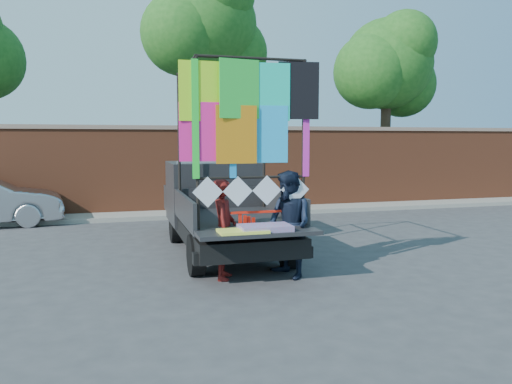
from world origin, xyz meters
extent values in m
plane|color=#38383A|center=(0.00, 0.00, 0.00)|extent=(90.00, 90.00, 0.00)
cube|color=brown|center=(0.00, 7.00, 1.25)|extent=(30.00, 0.35, 2.50)
cube|color=#876E5E|center=(0.00, 7.00, 2.55)|extent=(30.00, 0.45, 0.12)
cube|color=gray|center=(0.00, 6.30, 0.06)|extent=(30.00, 1.20, 0.12)
cylinder|color=#38281C|center=(1.00, 8.20, 2.73)|extent=(0.36, 0.36, 5.46)
sphere|color=#1A5618|center=(1.00, 8.20, 5.85)|extent=(3.20, 3.20, 3.20)
sphere|color=#1A5618|center=(1.90, 8.60, 5.07)|extent=(2.40, 2.40, 2.40)
sphere|color=#1A5618|center=(0.20, 7.90, 5.46)|extent=(2.60, 2.60, 2.60)
cylinder|color=#38281C|center=(7.50, 8.20, 2.27)|extent=(0.36, 0.36, 4.55)
sphere|color=#1A5618|center=(7.50, 8.20, 4.88)|extent=(3.20, 3.20, 3.20)
sphere|color=#1A5618|center=(8.40, 8.60, 4.23)|extent=(2.40, 2.40, 2.40)
sphere|color=#1A5618|center=(6.70, 7.90, 4.55)|extent=(2.60, 2.60, 2.60)
sphere|color=#1A5618|center=(7.80, 7.60, 5.52)|extent=(2.20, 2.20, 2.20)
cylinder|color=black|center=(-0.72, 2.67, 0.34)|extent=(0.23, 0.68, 0.68)
cylinder|color=black|center=(-0.72, -0.09, 0.34)|extent=(0.23, 0.68, 0.68)
cylinder|color=black|center=(0.88, 2.67, 0.34)|extent=(0.23, 0.68, 0.68)
cylinder|color=black|center=(0.88, -0.09, 0.34)|extent=(0.23, 0.68, 0.68)
cube|color=black|center=(0.08, 1.24, 0.51)|extent=(1.74, 4.30, 0.31)
cube|color=black|center=(0.08, 0.47, 0.80)|extent=(1.84, 2.35, 0.10)
cube|color=black|center=(-0.82, 0.47, 1.02)|extent=(0.06, 2.35, 0.46)
cube|color=black|center=(0.98, 0.47, 1.02)|extent=(0.06, 2.35, 0.46)
cube|color=black|center=(0.08, 1.63, 1.02)|extent=(1.84, 0.06, 0.46)
cube|color=black|center=(0.08, 2.62, 1.07)|extent=(1.84, 1.64, 1.28)
cube|color=#8C9EAD|center=(0.08, 2.16, 1.48)|extent=(1.64, 0.06, 0.56)
cube|color=#8C9EAD|center=(0.08, 3.39, 1.28)|extent=(1.64, 0.10, 0.72)
cube|color=black|center=(0.08, 3.75, 0.82)|extent=(1.79, 0.92, 0.56)
cube|color=black|center=(0.08, -0.96, 0.82)|extent=(1.84, 0.56, 0.06)
cube|color=black|center=(0.08, -0.72, 0.43)|extent=(1.89, 0.15, 0.18)
cylinder|color=black|center=(-0.76, -0.60, 2.13)|extent=(0.05, 0.05, 2.56)
cylinder|color=black|center=(-0.76, 1.55, 2.13)|extent=(0.05, 0.05, 2.56)
cylinder|color=black|center=(0.92, -0.60, 2.13)|extent=(0.05, 0.05, 2.56)
cylinder|color=black|center=(0.92, 1.55, 2.13)|extent=(0.05, 0.05, 2.56)
cylinder|color=black|center=(0.08, -0.60, 3.41)|extent=(1.74, 0.05, 0.05)
cylinder|color=black|center=(0.08, 1.55, 3.41)|extent=(1.74, 0.05, 0.05)
cylinder|color=black|center=(-0.76, 0.47, 3.41)|extent=(0.05, 2.20, 0.05)
cylinder|color=black|center=(0.92, 0.47, 3.41)|extent=(0.05, 2.20, 0.05)
cylinder|color=black|center=(0.08, -0.60, 1.62)|extent=(1.74, 0.04, 0.04)
cube|color=#B6FF1A|center=(-0.69, -0.62, 2.95)|extent=(0.63, 0.02, 0.87)
cube|color=#26D83B|center=(-0.18, -0.66, 2.95)|extent=(0.63, 0.02, 0.87)
cube|color=#0ECCA9|center=(0.34, -0.62, 2.95)|extent=(0.63, 0.02, 0.87)
cube|color=black|center=(0.85, -0.66, 2.95)|extent=(0.63, 0.02, 0.87)
cube|color=#F71B85|center=(-0.69, -0.62, 2.28)|extent=(0.63, 0.02, 0.87)
cube|color=orange|center=(-0.18, -0.66, 2.28)|extent=(0.63, 0.02, 0.87)
cube|color=#19A4E9|center=(0.34, -0.62, 2.28)|extent=(0.63, 0.02, 0.87)
cube|color=#1BDB30|center=(-0.79, -0.64, 2.49)|extent=(0.10, 0.01, 1.74)
cube|color=#EB27BD|center=(0.95, -0.64, 2.49)|extent=(0.10, 0.01, 1.74)
cube|color=#188ADA|center=(-0.23, -0.64, 2.49)|extent=(0.10, 0.01, 1.74)
cube|color=white|center=(-0.62, -0.63, 1.41)|extent=(0.46, 0.01, 0.46)
cube|color=white|center=(-0.15, -0.63, 1.41)|extent=(0.46, 0.01, 0.46)
cube|color=white|center=(0.31, -0.63, 1.41)|extent=(0.46, 0.01, 0.46)
cube|color=white|center=(0.78, -0.63, 1.41)|extent=(0.46, 0.01, 0.46)
cube|color=#E9336B|center=(0.18, -0.96, 0.89)|extent=(0.77, 0.46, 0.08)
cube|color=#E6F54D|center=(-0.18, -1.03, 0.87)|extent=(0.72, 0.41, 0.04)
imported|color=maroon|center=(-0.32, -0.37, 0.79)|extent=(0.54, 0.67, 1.58)
imported|color=black|center=(0.69, -0.60, 0.85)|extent=(0.84, 0.97, 1.71)
cube|color=red|center=(0.18, -0.49, 1.06)|extent=(0.84, 0.05, 0.04)
cube|color=red|center=(-0.08, -0.51, 0.80)|extent=(0.05, 0.02, 0.48)
cube|color=red|center=(-0.01, -0.51, 0.78)|extent=(0.05, 0.02, 0.48)
cube|color=red|center=(0.06, -0.51, 0.76)|extent=(0.05, 0.02, 0.48)
cube|color=red|center=(0.13, -0.51, 0.74)|extent=(0.05, 0.02, 0.48)
camera|label=1|loc=(-1.94, -7.96, 2.19)|focal=35.00mm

